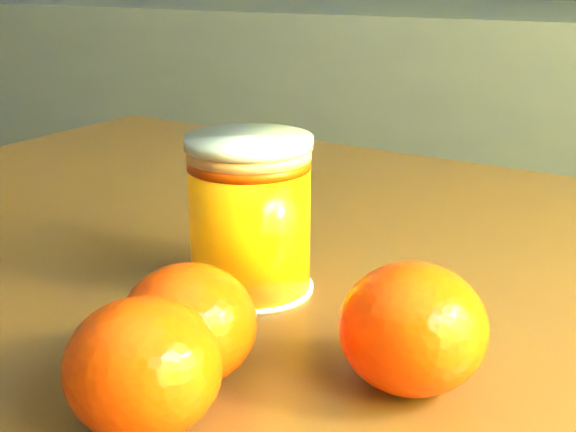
% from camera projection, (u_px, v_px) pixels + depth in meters
% --- Properties ---
extents(kitchen_counter, '(3.15, 0.60, 0.90)m').
position_uv_depth(kitchen_counter, '(223.00, 192.00, 1.94)').
color(kitchen_counter, '#515257').
rests_on(kitchen_counter, ground).
extents(juice_glass, '(0.08, 0.08, 0.09)m').
position_uv_depth(juice_glass, '(250.00, 216.00, 0.48)').
color(juice_glass, orange).
rests_on(juice_glass, table).
extents(orange_front, '(0.08, 0.08, 0.06)m').
position_uv_depth(orange_front, '(189.00, 324.00, 0.38)').
color(orange_front, '#FF3C05').
rests_on(orange_front, table).
extents(orange_back, '(0.09, 0.09, 0.06)m').
position_uv_depth(orange_back, '(413.00, 328.00, 0.37)').
color(orange_back, '#FF3C05').
rests_on(orange_back, table).
extents(orange_extra, '(0.09, 0.09, 0.06)m').
position_uv_depth(orange_extra, '(143.00, 368.00, 0.34)').
color(orange_extra, '#FF3C05').
rests_on(orange_extra, table).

